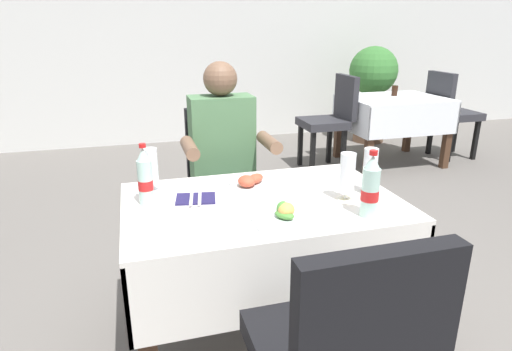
# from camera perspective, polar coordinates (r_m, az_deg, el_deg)

# --- Properties ---
(ground_plane) EXTENTS (11.00, 11.00, 0.00)m
(ground_plane) POSITION_cam_1_polar(r_m,az_deg,el_deg) (2.30, 2.96, -19.77)
(ground_plane) COLOR #66605B
(back_wall) EXTENTS (11.00, 0.12, 2.87)m
(back_wall) POSITION_cam_1_polar(r_m,az_deg,el_deg) (5.74, -10.48, 18.67)
(back_wall) COLOR silver
(back_wall) RESTS_ON ground
(main_dining_table) EXTENTS (1.18, 0.77, 0.72)m
(main_dining_table) POSITION_cam_1_polar(r_m,az_deg,el_deg) (1.96, 0.81, -7.87)
(main_dining_table) COLOR white
(main_dining_table) RESTS_ON ground
(chair_far_diner_seat) EXTENTS (0.44, 0.50, 0.97)m
(chair_far_diner_seat) POSITION_cam_1_polar(r_m,az_deg,el_deg) (2.66, -4.01, -0.50)
(chair_far_diner_seat) COLOR black
(chair_far_diner_seat) RESTS_ON ground
(seated_diner_far) EXTENTS (0.50, 0.46, 1.26)m
(seated_diner_far) POSITION_cam_1_polar(r_m,az_deg,el_deg) (2.50, -4.18, 2.03)
(seated_diner_far) COLOR #282D42
(seated_diner_far) RESTS_ON ground
(plate_near_camera) EXTENTS (0.26, 0.26, 0.07)m
(plate_near_camera) POSITION_cam_1_polar(r_m,az_deg,el_deg) (1.73, 3.51, -4.83)
(plate_near_camera) COLOR white
(plate_near_camera) RESTS_ON main_dining_table
(plate_far_diner) EXTENTS (0.24, 0.24, 0.06)m
(plate_far_diner) POSITION_cam_1_polar(r_m,az_deg,el_deg) (2.05, -0.38, -0.87)
(plate_far_diner) COLOR white
(plate_far_diner) RESTS_ON main_dining_table
(beer_glass_left) EXTENTS (0.07, 0.07, 0.21)m
(beer_glass_left) POSITION_cam_1_polar(r_m,az_deg,el_deg) (2.00, 14.70, 0.59)
(beer_glass_left) COLOR white
(beer_glass_left) RESTS_ON main_dining_table
(beer_glass_middle) EXTENTS (0.07, 0.07, 0.21)m
(beer_glass_middle) POSITION_cam_1_polar(r_m,az_deg,el_deg) (1.89, 11.86, 0.00)
(beer_glass_middle) COLOR white
(beer_glass_middle) RESTS_ON main_dining_table
(beer_glass_right) EXTENTS (0.07, 0.07, 0.20)m
(beer_glass_right) POSITION_cam_1_polar(r_m,az_deg,el_deg) (2.02, -13.61, 0.78)
(beer_glass_right) COLOR white
(beer_glass_right) RESTS_ON main_dining_table
(cola_bottle_primary) EXTENTS (0.06, 0.06, 0.27)m
(cola_bottle_primary) POSITION_cam_1_polar(r_m,az_deg,el_deg) (1.87, -14.33, -0.35)
(cola_bottle_primary) COLOR silver
(cola_bottle_primary) RESTS_ON main_dining_table
(cola_bottle_secondary) EXTENTS (0.07, 0.07, 0.27)m
(cola_bottle_secondary) POSITION_cam_1_polar(r_m,az_deg,el_deg) (1.75, 14.77, -1.58)
(cola_bottle_secondary) COLOR silver
(cola_bottle_secondary) RESTS_ON main_dining_table
(napkin_cutlery_set) EXTENTS (0.19, 0.20, 0.01)m
(napkin_cutlery_set) POSITION_cam_1_polar(r_m,az_deg,el_deg) (1.91, -7.91, -2.99)
(napkin_cutlery_set) COLOR #231E4C
(napkin_cutlery_set) RESTS_ON main_dining_table
(background_dining_table) EXTENTS (1.04, 0.81, 0.72)m
(background_dining_table) POSITION_cam_1_polar(r_m,az_deg,el_deg) (4.96, 17.49, 7.76)
(background_dining_table) COLOR white
(background_dining_table) RESTS_ON ground
(background_chair_left) EXTENTS (0.50, 0.44, 0.97)m
(background_chair_left) POSITION_cam_1_polar(r_m,az_deg,el_deg) (4.61, 9.80, 7.63)
(background_chair_left) COLOR #2D2D33
(background_chair_left) RESTS_ON ground
(background_chair_right) EXTENTS (0.50, 0.44, 0.97)m
(background_chair_right) POSITION_cam_1_polar(r_m,az_deg,el_deg) (5.39, 24.06, 7.91)
(background_chair_right) COLOR #2D2D33
(background_chair_right) RESTS_ON ground
(background_table_tumbler) EXTENTS (0.06, 0.06, 0.11)m
(background_table_tumbler) POSITION_cam_1_polar(r_m,az_deg,el_deg) (5.03, 17.72, 10.55)
(background_table_tumbler) COLOR black
(background_table_tumbler) RESTS_ON background_dining_table
(potted_plant_corner) EXTENTS (0.60, 0.60, 1.21)m
(potted_plant_corner) POSITION_cam_1_polar(r_m,az_deg,el_deg) (5.83, 15.03, 11.74)
(potted_plant_corner) COLOR brown
(potted_plant_corner) RESTS_ON ground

